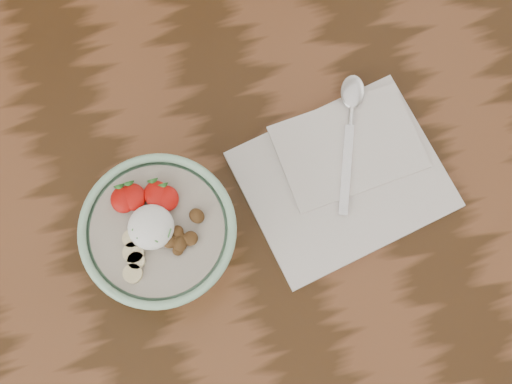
% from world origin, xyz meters
% --- Properties ---
extents(table, '(1.60, 0.90, 0.75)m').
position_xyz_m(table, '(0.00, 0.00, 0.66)').
color(table, '#351F0D').
rests_on(table, ground).
extents(breakfast_bowl, '(0.18, 0.18, 0.12)m').
position_xyz_m(breakfast_bowl, '(-0.13, 0.03, 0.81)').
color(breakfast_bowl, '#94C7A2').
rests_on(breakfast_bowl, table).
extents(napkin, '(0.28, 0.24, 0.02)m').
position_xyz_m(napkin, '(0.12, 0.05, 0.76)').
color(napkin, silver).
rests_on(napkin, table).
extents(spoon, '(0.09, 0.19, 0.01)m').
position_xyz_m(spoon, '(0.15, 0.13, 0.77)').
color(spoon, silver).
rests_on(spoon, napkin).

